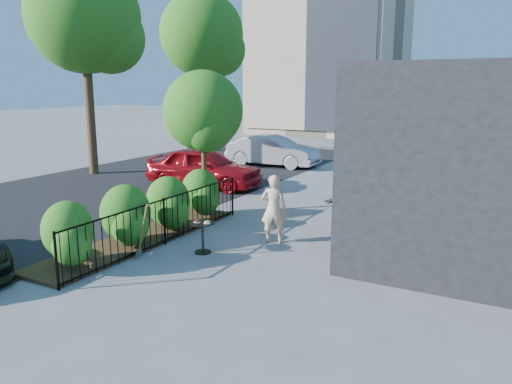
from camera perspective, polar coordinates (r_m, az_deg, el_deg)
The scene contains 13 objects.
ground at distance 10.90m, azimuth -4.10°, elevation -7.15°, with size 120.00×120.00×0.00m, color gray.
fence at distance 11.58m, azimuth -10.42°, elevation -3.25°, with size 0.05×6.05×1.10m.
planting_bed at distance 12.16m, azimuth -12.91°, elevation -5.17°, with size 1.30×6.00×0.08m, color #382616.
shrubs at distance 11.99m, azimuth -12.39°, elevation -2.11°, with size 1.10×5.60×1.24m.
patio_tree at distance 13.85m, azimuth -5.95°, elevation 8.65°, with size 2.20×2.20×3.94m.
street at distance 17.51m, azimuth -18.26°, elevation -0.29°, with size 9.00×30.00×0.01m, color black.
street_tree_near at distance 21.43m, azimuth -19.03°, elevation 17.76°, with size 4.40×4.40×8.28m.
street_tree_far at distance 27.51m, azimuth -6.17°, elevation 16.95°, with size 4.40×4.40×8.28m.
cafe_table at distance 10.91m, azimuth -6.14°, elevation -4.55°, with size 0.54×0.54×0.73m.
woman at distance 11.48m, azimuth 2.03°, elevation -1.94°, with size 0.58×0.38×1.60m, color beige.
shovel at distance 10.66m, azimuth -12.91°, elevation -4.78°, with size 0.42×0.16×1.25m.
car_red at distance 17.87m, azimuth -5.95°, elevation 2.81°, with size 1.68×4.17×1.42m, color #A90E17.
car_silver at distance 22.45m, azimuth 1.92°, elevation 4.73°, with size 1.46×4.18×1.38m, color #AAAAAE.
Camera 1 is at (5.58, -8.64, 3.60)m, focal length 35.00 mm.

